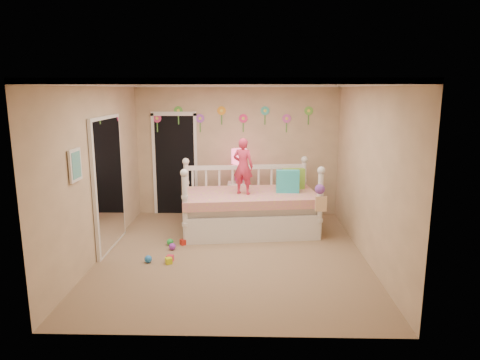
{
  "coord_description": "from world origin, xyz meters",
  "views": [
    {
      "loc": [
        0.27,
        -6.25,
        2.49
      ],
      "look_at": [
        0.1,
        0.6,
        1.05
      ],
      "focal_mm": 32.18,
      "sensor_mm": 36.0,
      "label": 1
    }
  ],
  "objects_px": {
    "child": "(243,166)",
    "nightstand": "(239,201)",
    "daybed": "(249,196)",
    "table_lamp": "(239,160)"
  },
  "relations": [
    {
      "from": "child",
      "to": "table_lamp",
      "type": "height_order",
      "value": "child"
    },
    {
      "from": "child",
      "to": "nightstand",
      "type": "xyz_separation_m",
      "value": [
        -0.09,
        0.82,
        -0.84
      ]
    },
    {
      "from": "table_lamp",
      "to": "child",
      "type": "bearing_deg",
      "value": -83.88
    },
    {
      "from": "daybed",
      "to": "child",
      "type": "height_order",
      "value": "child"
    },
    {
      "from": "daybed",
      "to": "table_lamp",
      "type": "height_order",
      "value": "table_lamp"
    },
    {
      "from": "daybed",
      "to": "nightstand",
      "type": "bearing_deg",
      "value": 98.29
    },
    {
      "from": "child",
      "to": "nightstand",
      "type": "relative_size",
      "value": 1.33
    },
    {
      "from": "daybed",
      "to": "child",
      "type": "distance_m",
      "value": 0.58
    },
    {
      "from": "child",
      "to": "daybed",
      "type": "bearing_deg",
      "value": -119.05
    },
    {
      "from": "daybed",
      "to": "nightstand",
      "type": "xyz_separation_m",
      "value": [
        -0.2,
        0.72,
        -0.28
      ]
    }
  ]
}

